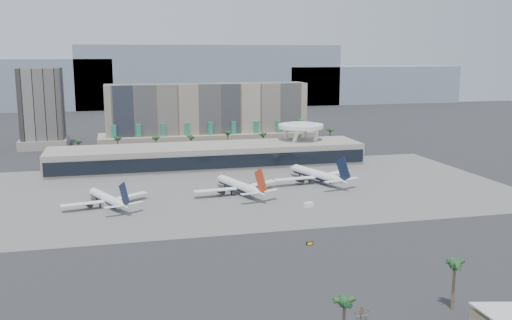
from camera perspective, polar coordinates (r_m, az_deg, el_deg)
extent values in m
plane|color=#232326|center=(209.29, 0.05, -6.46)|extent=(900.00, 900.00, 0.00)
cube|color=#5B5B59|center=(261.12, -2.85, -2.98)|extent=(260.00, 130.00, 0.06)
cube|color=gray|center=(673.39, -4.62, 8.39)|extent=(300.00, 60.00, 70.00)
cube|color=gray|center=(733.09, 11.15, 7.44)|extent=(220.00, 60.00, 45.00)
cube|color=tan|center=(375.88, -4.88, 4.44)|extent=(130.00, 22.00, 42.00)
cube|color=tan|center=(376.00, -4.79, 1.99)|extent=(140.00, 30.00, 10.00)
cube|color=#247E61|center=(361.04, -14.00, 1.98)|extent=(3.00, 2.00, 18.00)
cube|color=#247E61|center=(361.26, -11.62, 2.09)|extent=(3.00, 2.00, 18.00)
cube|color=#247E61|center=(362.11, -9.25, 2.19)|extent=(3.00, 2.00, 18.00)
cube|color=#247E61|center=(363.57, -6.89, 2.28)|extent=(3.00, 2.00, 18.00)
cube|color=#247E61|center=(365.64, -4.55, 2.38)|extent=(3.00, 2.00, 18.00)
cube|color=#247E61|center=(368.31, -2.25, 2.46)|extent=(3.00, 2.00, 18.00)
cube|color=#247E61|center=(371.57, 0.02, 2.54)|extent=(3.00, 2.00, 18.00)
cube|color=#247E61|center=(375.40, 2.25, 2.62)|extent=(3.00, 2.00, 18.00)
cube|color=#247E61|center=(379.79, 4.42, 2.69)|extent=(3.00, 2.00, 18.00)
cube|color=black|center=(398.57, -20.61, 4.88)|extent=(26.00, 26.00, 52.00)
cube|color=#A39D8F|center=(401.29, -20.40, 1.61)|extent=(30.00, 30.00, 6.00)
cube|color=#A39D8F|center=(312.91, -4.78, 0.40)|extent=(170.00, 32.00, 12.00)
cube|color=black|center=(297.28, -4.28, -0.23)|extent=(168.00, 0.60, 7.00)
cube|color=black|center=(311.70, -4.80, 1.71)|extent=(170.00, 12.00, 2.50)
cylinder|color=white|center=(338.66, 5.18, 2.04)|extent=(6.98, 6.99, 21.89)
cylinder|color=white|center=(334.78, 3.12, 1.97)|extent=(6.98, 6.99, 21.89)
cylinder|color=white|center=(322.77, 3.78, 1.63)|extent=(6.98, 6.99, 21.89)
cylinder|color=white|center=(326.80, 5.90, 1.71)|extent=(6.98, 6.99, 21.89)
cylinder|color=white|center=(329.43, 4.52, 3.39)|extent=(26.00, 26.00, 2.20)
cylinder|color=white|center=(329.27, 4.52, 3.61)|extent=(16.00, 16.00, 1.20)
cylinder|color=brown|center=(344.42, -17.30, 0.90)|extent=(0.70, 0.70, 12.00)
sphere|color=#1C4621|center=(343.54, -17.35, 1.84)|extent=(2.80, 2.80, 2.80)
cylinder|color=brown|center=(343.71, -13.64, 1.06)|extent=(0.70, 0.70, 12.00)
sphere|color=#1C4621|center=(342.83, -13.68, 2.00)|extent=(2.80, 2.80, 2.80)
cylinder|color=brown|center=(344.40, -9.98, 1.22)|extent=(0.70, 0.70, 12.00)
sphere|color=#1C4621|center=(343.53, -10.01, 2.16)|extent=(2.80, 2.80, 2.80)
cylinder|color=brown|center=(346.37, -6.51, 1.37)|extent=(0.70, 0.70, 12.00)
sphere|color=#1C4621|center=(345.50, -6.53, 2.30)|extent=(2.80, 2.80, 2.80)
cylinder|color=brown|center=(349.96, -2.78, 1.52)|extent=(0.70, 0.70, 12.00)
sphere|color=#1C4621|center=(349.10, -2.78, 2.45)|extent=(2.80, 2.80, 2.80)
cylinder|color=brown|center=(354.76, 0.71, 1.66)|extent=(0.70, 0.70, 12.00)
sphere|color=#1C4621|center=(353.91, 0.72, 2.57)|extent=(2.80, 2.80, 2.80)
cylinder|color=brown|center=(360.84, 4.10, 1.79)|extent=(0.70, 0.70, 12.00)
sphere|color=#1C4621|center=(360.01, 4.11, 2.68)|extent=(2.80, 2.80, 2.80)
cylinder|color=brown|center=(368.50, 7.51, 1.91)|extent=(0.70, 0.70, 12.00)
sphere|color=#1C4621|center=(367.68, 7.53, 2.79)|extent=(2.80, 2.80, 2.80)
cube|color=#4C3826|center=(119.82, 10.51, -14.77)|extent=(3.20, 0.22, 0.22)
cylinder|color=slate|center=(119.63, 10.16, -15.33)|extent=(0.56, 0.56, 0.90)
cylinder|color=slate|center=(119.97, 10.56, -15.26)|extent=(0.56, 0.56, 0.90)
cylinder|color=slate|center=(120.31, 10.97, -15.20)|extent=(0.56, 0.56, 0.90)
cylinder|color=black|center=(119.19, 9.88, -14.76)|extent=(0.12, 0.12, 0.30)
cylinder|color=black|center=(120.26, 11.14, -14.56)|extent=(0.12, 0.12, 0.30)
cylinder|color=white|center=(241.12, -14.80, -3.68)|extent=(13.79, 24.57, 3.71)
cylinder|color=black|center=(241.15, -14.80, -3.71)|extent=(13.52, 24.07, 3.63)
cone|color=white|center=(254.16, -16.11, -3.01)|extent=(5.10, 5.33, 3.71)
cone|color=white|center=(226.55, -13.15, -4.46)|extent=(6.81, 9.13, 3.71)
cube|color=white|center=(236.75, -16.97, -4.20)|extent=(17.09, 7.18, 0.32)
cube|color=white|center=(244.47, -12.51, -3.52)|extent=(15.64, 12.87, 0.32)
cylinder|color=black|center=(238.37, -16.37, -4.30)|extent=(3.39, 4.22, 2.04)
cylinder|color=black|center=(243.96, -13.14, -3.80)|extent=(3.39, 4.22, 2.04)
cube|color=black|center=(224.14, -13.05, -3.34)|extent=(3.89, 7.86, 9.76)
cube|color=white|center=(223.97, -14.02, -4.55)|extent=(7.69, 4.04, 0.23)
cube|color=white|center=(227.33, -12.10, -4.24)|extent=(7.36, 5.69, 0.23)
cylinder|color=black|center=(250.59, -15.67, -3.80)|extent=(0.46, 0.46, 1.48)
cylinder|color=black|center=(239.83, -15.33, -4.43)|extent=(0.65, 0.65, 1.48)
cylinder|color=black|center=(242.07, -14.04, -4.22)|extent=(0.65, 0.65, 1.48)
cylinder|color=white|center=(253.90, -1.93, -2.51)|extent=(12.73, 28.32, 4.17)
cylinder|color=black|center=(253.94, -1.93, -2.54)|extent=(12.48, 27.75, 4.08)
cone|color=white|center=(267.81, -3.67, -1.83)|extent=(5.41, 5.74, 4.17)
cone|color=white|center=(238.50, 0.27, -3.30)|extent=(6.86, 10.20, 4.17)
cube|color=white|center=(247.81, -4.11, -3.01)|extent=(19.08, 6.10, 0.36)
cube|color=white|center=(258.92, 0.39, -2.38)|extent=(18.33, 12.98, 0.36)
cylinder|color=black|center=(249.92, -3.53, -3.13)|extent=(3.47, 4.67, 2.29)
cylinder|color=black|center=(257.98, -0.26, -2.67)|extent=(3.47, 4.67, 2.29)
cube|color=#B33214|center=(235.96, 0.48, -2.10)|extent=(3.41, 9.16, 10.97)
cube|color=white|center=(235.13, -0.56, -3.37)|extent=(8.60, 3.70, 0.26)
cube|color=white|center=(239.98, 1.36, -3.08)|extent=(8.50, 5.71, 0.26)
cylinder|color=black|center=(263.99, -3.12, -2.66)|extent=(0.52, 0.52, 1.67)
cylinder|color=black|center=(252.11, -2.46, -3.29)|extent=(0.73, 0.73, 1.67)
cylinder|color=black|center=(255.34, -1.16, -3.10)|extent=(0.73, 0.73, 1.67)
cylinder|color=white|center=(277.02, 5.82, -1.39)|extent=(13.70, 29.90, 4.41)
cylinder|color=black|center=(277.06, 5.82, -1.43)|extent=(13.43, 29.30, 4.32)
cone|color=white|center=(290.47, 3.73, -0.79)|extent=(5.75, 6.10, 4.41)
cone|color=white|center=(262.32, 8.44, -2.07)|extent=(7.32, 10.80, 4.41)
cube|color=white|center=(269.14, 3.93, -1.87)|extent=(20.20, 6.61, 0.39)
cube|color=white|center=(283.83, 7.88, -1.28)|extent=(19.33, 13.85, 0.39)
cylinder|color=black|center=(271.73, 4.42, -1.99)|extent=(3.69, 4.95, 2.42)
cylinder|color=black|center=(282.40, 7.29, -1.56)|extent=(3.69, 4.95, 2.42)
cube|color=black|center=(259.90, 8.71, -0.90)|extent=(3.69, 9.66, 11.60)
cube|color=white|center=(258.23, 7.76, -2.13)|extent=(9.11, 3.98, 0.28)
cube|color=white|center=(264.59, 9.41, -1.86)|extent=(8.97, 6.10, 0.28)
cylinder|color=black|center=(286.77, 4.37, -1.58)|extent=(0.55, 0.55, 1.76)
cylinder|color=black|center=(274.72, 5.37, -2.15)|extent=(0.77, 0.77, 1.76)
cylinder|color=black|center=(278.99, 6.52, -1.97)|extent=(0.77, 0.77, 1.76)
cube|color=white|center=(239.08, -14.61, -4.34)|extent=(5.04, 3.32, 2.26)
cube|color=white|center=(233.00, 5.28, -4.47)|extent=(4.09, 3.02, 1.88)
cube|color=black|center=(188.45, 5.41, -8.30)|extent=(2.43, 0.52, 1.09)
cube|color=yellow|center=(188.27, 5.43, -8.32)|extent=(1.75, 0.20, 0.66)
cylinder|color=black|center=(188.25, 5.15, -8.39)|extent=(0.13, 0.13, 0.66)
cylinder|color=black|center=(188.80, 5.66, -8.34)|extent=(0.13, 0.13, 0.66)
cylinder|color=brown|center=(130.74, 8.78, -15.46)|extent=(0.70, 0.70, 8.79)
sphere|color=#1C4621|center=(129.00, 8.84, -13.82)|extent=(2.80, 2.80, 2.80)
cylinder|color=brown|center=(149.37, 19.14, -11.87)|extent=(0.70, 0.70, 11.87)
sphere|color=#1C4621|center=(147.35, 19.27, -9.84)|extent=(2.80, 2.80, 2.80)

